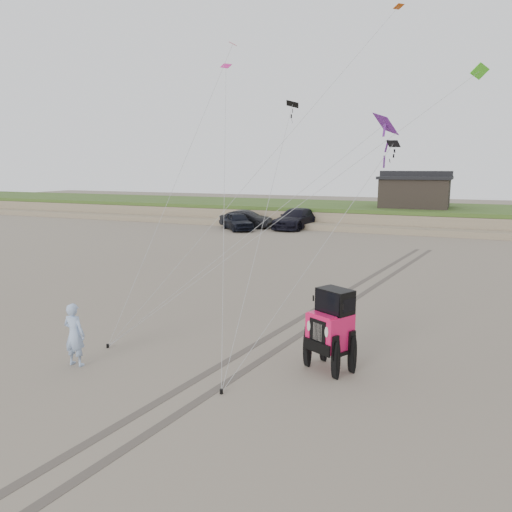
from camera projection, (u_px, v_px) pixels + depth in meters
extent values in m
plane|color=#6B6054|center=(205.00, 363.00, 14.09)|extent=(160.00, 160.00, 0.00)
cube|color=#7A6B54|center=(393.00, 216.00, 48.43)|extent=(160.00, 12.00, 1.40)
cube|color=#2D4719|center=(394.00, 208.00, 48.27)|extent=(160.00, 12.00, 0.35)
cube|color=#7A6B54|center=(382.00, 228.00, 42.61)|extent=(160.00, 3.50, 0.50)
cube|color=black|center=(415.00, 193.00, 46.34)|extent=(6.00, 5.00, 2.60)
cube|color=black|center=(416.00, 178.00, 46.09)|extent=(6.40, 5.40, 0.25)
cube|color=black|center=(416.00, 174.00, 46.02)|extent=(6.40, 1.20, 0.50)
imported|color=black|center=(238.00, 221.00, 43.47)|extent=(4.40, 4.58, 1.54)
imported|color=black|center=(246.00, 219.00, 45.10)|extent=(4.75, 1.78, 1.55)
imported|color=black|center=(296.00, 219.00, 44.48)|extent=(3.10, 6.35, 1.78)
imported|color=#8EAADB|center=(74.00, 335.00, 13.79)|extent=(0.67, 0.45, 1.78)
cube|color=#56EC29|center=(480.00, 71.00, 17.40)|extent=(0.65, 0.73, 0.49)
cube|color=#5D1780|center=(385.00, 124.00, 19.28)|extent=(1.16, 1.54, 0.95)
cube|color=black|center=(292.00, 104.00, 19.45)|extent=(0.56, 0.34, 0.31)
cube|color=red|center=(233.00, 44.00, 20.70)|extent=(0.46, 0.60, 0.24)
cube|color=#B81770|center=(226.00, 66.00, 22.22)|extent=(0.55, 0.35, 0.30)
cube|color=#DD520B|center=(399.00, 6.00, 22.59)|extent=(0.48, 0.62, 0.25)
cube|color=black|center=(393.00, 144.00, 17.40)|extent=(0.52, 0.43, 0.25)
cylinder|color=black|center=(108.00, 346.00, 15.26)|extent=(0.08, 0.08, 0.12)
cylinder|color=black|center=(221.00, 391.00, 12.17)|extent=(0.08, 0.08, 0.12)
cube|color=#4C443D|center=(331.00, 300.00, 20.73)|extent=(4.42, 29.74, 0.01)
cube|color=#4C443D|center=(351.00, 302.00, 20.43)|extent=(4.42, 29.74, 0.01)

